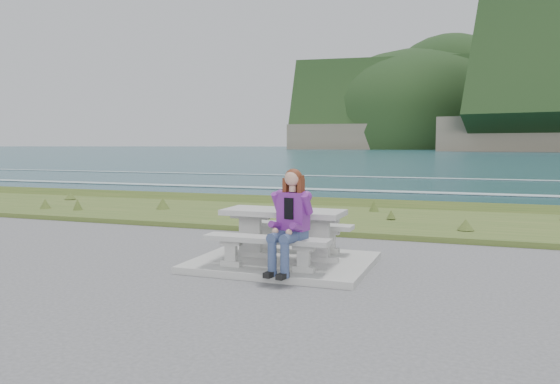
{
  "coord_description": "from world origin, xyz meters",
  "views": [
    {
      "loc": [
        2.71,
        -7.64,
        1.82
      ],
      "look_at": [
        -0.49,
        1.2,
        1.0
      ],
      "focal_mm": 35.0,
      "sensor_mm": 36.0,
      "label": 1
    }
  ],
  "objects_px": {
    "picnic_table": "(283,221)",
    "bench_landward": "(266,244)",
    "bench_seaward": "(298,229)",
    "seated_woman": "(288,235)"
  },
  "relations": [
    {
      "from": "bench_seaward",
      "to": "seated_woman",
      "type": "relative_size",
      "value": 1.29
    },
    {
      "from": "picnic_table",
      "to": "seated_woman",
      "type": "distance_m",
      "value": 0.91
    },
    {
      "from": "bench_landward",
      "to": "seated_woman",
      "type": "height_order",
      "value": "seated_woman"
    },
    {
      "from": "picnic_table",
      "to": "bench_seaward",
      "type": "distance_m",
      "value": 0.74
    },
    {
      "from": "bench_seaward",
      "to": "bench_landward",
      "type": "bearing_deg",
      "value": -90.0
    },
    {
      "from": "picnic_table",
      "to": "bench_seaward",
      "type": "bearing_deg",
      "value": 90.0
    },
    {
      "from": "picnic_table",
      "to": "bench_landward",
      "type": "bearing_deg",
      "value": -90.0
    },
    {
      "from": "seated_woman",
      "to": "bench_seaward",
      "type": "bearing_deg",
      "value": 113.13
    },
    {
      "from": "picnic_table",
      "to": "bench_landward",
      "type": "xyz_separation_m",
      "value": [
        0.0,
        -0.7,
        -0.23
      ]
    },
    {
      "from": "bench_landward",
      "to": "bench_seaward",
      "type": "distance_m",
      "value": 1.4
    }
  ]
}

